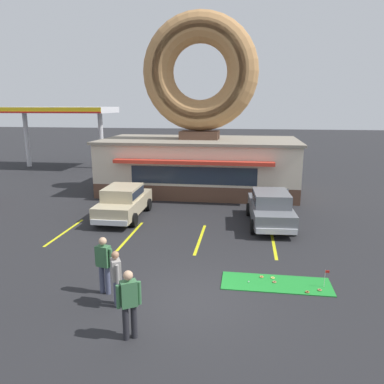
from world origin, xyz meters
name	(u,v)px	position (x,y,z in m)	size (l,w,h in m)	color
ground_plane	(193,300)	(0.00, 0.00, 0.00)	(160.00, 160.00, 0.00)	#232326
donut_shop_building	(200,133)	(-1.56, 13.94, 3.74)	(12.30, 6.75, 10.96)	brown
putting_mat	(276,284)	(2.43, 1.32, 0.01)	(3.38, 1.21, 0.03)	#1E842D
mini_donut_near_left	(320,290)	(3.69, 1.02, 0.05)	(0.13, 0.13, 0.04)	#A5724C
mini_donut_near_right	(274,282)	(2.39, 1.36, 0.05)	(0.13, 0.13, 0.04)	#A5724C
mini_donut_mid_left	(307,292)	(3.31, 0.84, 0.05)	(0.13, 0.13, 0.04)	brown
mini_donut_mid_centre	(262,277)	(2.00, 1.67, 0.05)	(0.13, 0.13, 0.04)	#D17F47
mini_donut_mid_right	(273,278)	(2.35, 1.65, 0.05)	(0.13, 0.13, 0.04)	#E5C666
golf_ball	(249,282)	(1.58, 1.25, 0.05)	(0.04, 0.04, 0.04)	white
putting_flag_pin	(326,274)	(3.91, 1.29, 0.44)	(0.13, 0.01, 0.55)	silver
car_grey	(270,207)	(2.57, 7.35, 0.87)	(2.19, 4.66, 1.60)	slate
car_champagne	(124,201)	(-4.51, 7.48, 0.87)	(2.02, 4.58, 1.60)	#BCAD89
pedestrian_blue_sweater_man	(116,276)	(-2.04, -0.60, 0.88)	(0.39, 0.53, 1.60)	#474C66
pedestrian_hooded_kid	(104,262)	(-2.63, 0.02, 0.97)	(0.58, 0.32, 1.75)	#474C66
pedestrian_leather_jacket_man	(129,301)	(-1.22, -2.02, 0.97)	(0.52, 0.40, 1.74)	#232328
trash_bin	(283,197)	(3.49, 11.00, 0.50)	(0.57, 0.57, 0.97)	#51565B
gas_station_canopy	(61,112)	(-14.68, 21.64, 4.86)	(9.00, 4.46, 5.30)	silver
parking_stripe_far_left	(65,232)	(-6.41, 5.00, 0.00)	(0.12, 3.60, 0.01)	yellow
parking_stripe_left	(131,235)	(-3.41, 5.00, 0.00)	(0.12, 3.60, 0.01)	yellow
parking_stripe_mid_left	(200,239)	(-0.41, 5.00, 0.00)	(0.12, 3.60, 0.01)	yellow
parking_stripe_centre	(273,242)	(2.59, 5.00, 0.00)	(0.12, 3.60, 0.01)	yellow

